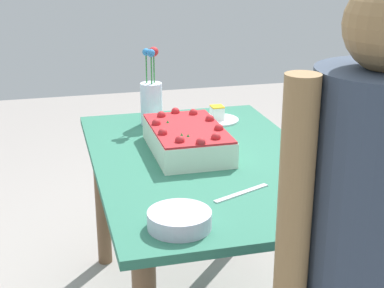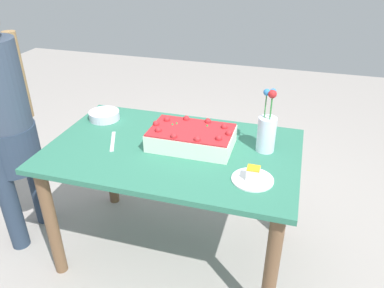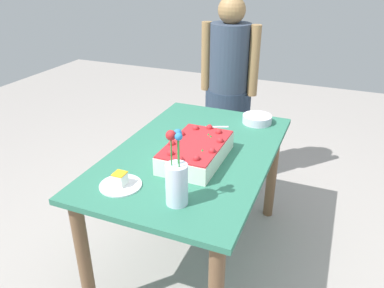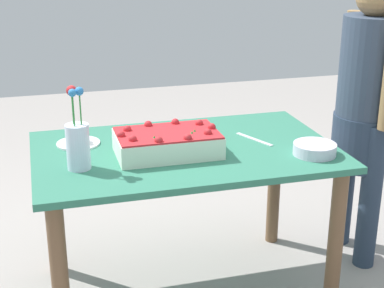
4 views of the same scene
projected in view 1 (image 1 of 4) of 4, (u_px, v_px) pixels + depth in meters
dining_table at (205, 188)px, 2.31m from camera, size 1.36×0.85×0.75m
sheet_cake at (187, 139)px, 2.32m from camera, size 0.45×0.28×0.13m
serving_plate_with_slice at (217, 117)px, 2.73m from camera, size 0.20×0.20×0.07m
cake_knife at (242, 193)px, 1.96m from camera, size 0.11×0.22×0.00m
flower_vase at (151, 100)px, 2.65m from camera, size 0.10×0.10×0.35m
fruit_bowl at (179, 220)px, 1.72m from camera, size 0.19×0.19×0.05m
person_standing at (366, 258)px, 1.36m from camera, size 0.31×0.45×1.49m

